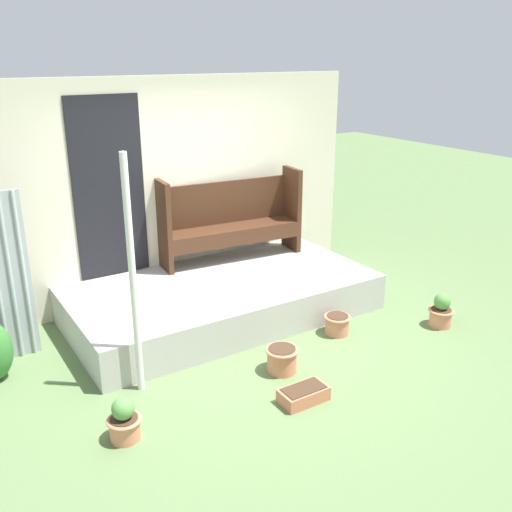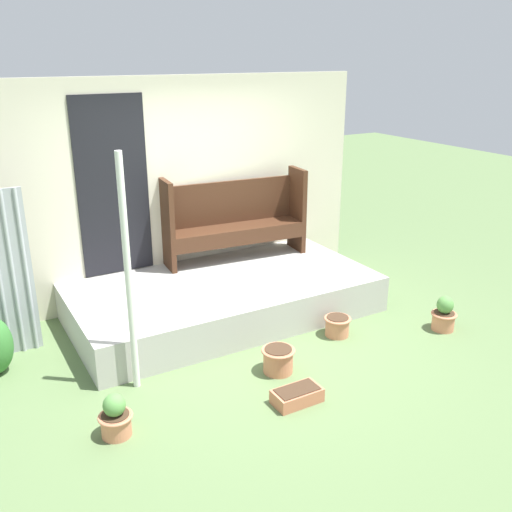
{
  "view_description": "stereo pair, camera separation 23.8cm",
  "coord_description": "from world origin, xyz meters",
  "px_view_note": "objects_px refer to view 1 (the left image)",
  "views": [
    {
      "loc": [
        -2.77,
        -4.35,
        2.84
      ],
      "look_at": [
        0.17,
        0.3,
        0.86
      ],
      "focal_mm": 40.0,
      "sensor_mm": 36.0,
      "label": 1
    },
    {
      "loc": [
        -2.57,
        -4.47,
        2.84
      ],
      "look_at": [
        0.17,
        0.3,
        0.86
      ],
      "focal_mm": 40.0,
      "sensor_mm": 36.0,
      "label": 2
    }
  ],
  "objects_px": {
    "support_post": "(133,279)",
    "flower_pot_right": "(337,323)",
    "flower_pot_far_right": "(441,312)",
    "flower_pot_left": "(124,421)",
    "flower_pot_middle": "(282,358)",
    "bench": "(230,217)",
    "planter_box_rect": "(303,394)"
  },
  "relations": [
    {
      "from": "support_post",
      "to": "flower_pot_right",
      "type": "relative_size",
      "value": 7.36
    },
    {
      "from": "flower_pot_left",
      "to": "flower_pot_far_right",
      "type": "xyz_separation_m",
      "value": [
        3.6,
        0.02,
        0.01
      ]
    },
    {
      "from": "support_post",
      "to": "flower_pot_far_right",
      "type": "relative_size",
      "value": 5.47
    },
    {
      "from": "flower_pot_left",
      "to": "bench",
      "type": "bearing_deg",
      "value": 44.64
    },
    {
      "from": "flower_pot_middle",
      "to": "flower_pot_far_right",
      "type": "height_order",
      "value": "flower_pot_far_right"
    },
    {
      "from": "flower_pot_left",
      "to": "flower_pot_right",
      "type": "relative_size",
      "value": 1.27
    },
    {
      "from": "flower_pot_left",
      "to": "flower_pot_far_right",
      "type": "distance_m",
      "value": 3.6
    },
    {
      "from": "flower_pot_left",
      "to": "planter_box_rect",
      "type": "distance_m",
      "value": 1.52
    },
    {
      "from": "support_post",
      "to": "flower_pot_right",
      "type": "distance_m",
      "value": 2.36
    },
    {
      "from": "bench",
      "to": "planter_box_rect",
      "type": "distance_m",
      "value": 2.75
    },
    {
      "from": "flower_pot_left",
      "to": "flower_pot_middle",
      "type": "bearing_deg",
      "value": 6.12
    },
    {
      "from": "flower_pot_middle",
      "to": "flower_pot_far_right",
      "type": "distance_m",
      "value": 2.01
    },
    {
      "from": "flower_pot_left",
      "to": "flower_pot_far_right",
      "type": "bearing_deg",
      "value": 0.29
    },
    {
      "from": "bench",
      "to": "flower_pot_left",
      "type": "distance_m",
      "value": 3.19
    },
    {
      "from": "bench",
      "to": "flower_pot_left",
      "type": "bearing_deg",
      "value": -130.23
    },
    {
      "from": "flower_pot_left",
      "to": "flower_pot_middle",
      "type": "height_order",
      "value": "flower_pot_left"
    },
    {
      "from": "flower_pot_middle",
      "to": "planter_box_rect",
      "type": "bearing_deg",
      "value": -103.64
    },
    {
      "from": "bench",
      "to": "flower_pot_right",
      "type": "relative_size",
      "value": 6.22
    },
    {
      "from": "flower_pot_middle",
      "to": "flower_pot_right",
      "type": "height_order",
      "value": "flower_pot_middle"
    },
    {
      "from": "flower_pot_left",
      "to": "flower_pot_right",
      "type": "height_order",
      "value": "flower_pot_left"
    },
    {
      "from": "bench",
      "to": "flower_pot_middle",
      "type": "relative_size",
      "value": 5.62
    },
    {
      "from": "bench",
      "to": "flower_pot_far_right",
      "type": "relative_size",
      "value": 4.63
    },
    {
      "from": "flower_pot_right",
      "to": "flower_pot_far_right",
      "type": "relative_size",
      "value": 0.74
    },
    {
      "from": "support_post",
      "to": "flower_pot_far_right",
      "type": "distance_m",
      "value": 3.41
    },
    {
      "from": "bench",
      "to": "flower_pot_middle",
      "type": "distance_m",
      "value": 2.24
    },
    {
      "from": "bench",
      "to": "planter_box_rect",
      "type": "bearing_deg",
      "value": -100.99
    },
    {
      "from": "flower_pot_right",
      "to": "flower_pot_far_right",
      "type": "bearing_deg",
      "value": -23.27
    },
    {
      "from": "bench",
      "to": "flower_pot_left",
      "type": "height_order",
      "value": "bench"
    },
    {
      "from": "flower_pot_left",
      "to": "flower_pot_far_right",
      "type": "relative_size",
      "value": 0.94
    },
    {
      "from": "support_post",
      "to": "flower_pot_middle",
      "type": "xyz_separation_m",
      "value": [
        1.23,
        -0.43,
        -0.93
      ]
    },
    {
      "from": "bench",
      "to": "flower_pot_right",
      "type": "bearing_deg",
      "value": -73.86
    },
    {
      "from": "flower_pot_far_right",
      "to": "planter_box_rect",
      "type": "xyz_separation_m",
      "value": [
        -2.13,
        -0.35,
        -0.1
      ]
    }
  ]
}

